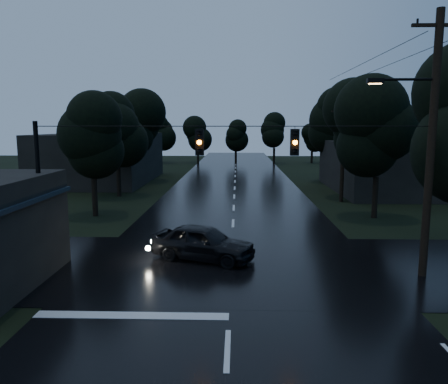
{
  "coord_description": "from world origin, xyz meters",
  "views": [
    {
      "loc": [
        0.24,
        -5.63,
        5.81
      ],
      "look_at": [
        -0.38,
        14.7,
        2.72
      ],
      "focal_mm": 35.0,
      "sensor_mm": 36.0,
      "label": 1
    }
  ],
  "objects": [
    {
      "name": "main_road",
      "position": [
        0.0,
        30.0,
        0.0
      ],
      "size": [
        12.0,
        120.0,
        0.02
      ],
      "primitive_type": "cube",
      "color": "black",
      "rests_on": "ground"
    },
    {
      "name": "cross_street",
      "position": [
        0.0,
        12.0,
        0.0
      ],
      "size": [
        60.0,
        9.0,
        0.02
      ],
      "primitive_type": "cube",
      "color": "black",
      "rests_on": "ground"
    },
    {
      "name": "building_far_right",
      "position": [
        14.0,
        34.0,
        2.2
      ],
      "size": [
        10.0,
        14.0,
        4.4
      ],
      "primitive_type": "cube",
      "color": "black",
      "rests_on": "ground"
    },
    {
      "name": "building_far_left",
      "position": [
        -14.0,
        40.0,
        2.5
      ],
      "size": [
        10.0,
        16.0,
        5.0
      ],
      "primitive_type": "cube",
      "color": "black",
      "rests_on": "ground"
    },
    {
      "name": "utility_pole_main",
      "position": [
        7.41,
        11.0,
        5.26
      ],
      "size": [
        3.5,
        0.3,
        10.0
      ],
      "color": "black",
      "rests_on": "ground"
    },
    {
      "name": "utility_pole_far",
      "position": [
        8.3,
        28.0,
        3.88
      ],
      "size": [
        2.0,
        0.3,
        7.5
      ],
      "color": "black",
      "rests_on": "ground"
    },
    {
      "name": "anchor_pole_left",
      "position": [
        -7.5,
        11.0,
        3.0
      ],
      "size": [
        0.18,
        0.18,
        6.0
      ],
      "primitive_type": "cylinder",
      "color": "black",
      "rests_on": "ground"
    },
    {
      "name": "span_signals",
      "position": [
        0.56,
        10.99,
        5.24
      ],
      "size": [
        15.0,
        0.37,
        1.12
      ],
      "color": "black",
      "rests_on": "ground"
    },
    {
      "name": "tree_left_a",
      "position": [
        -9.0,
        22.0,
        5.24
      ],
      "size": [
        3.92,
        3.92,
        8.26
      ],
      "color": "black",
      "rests_on": "ground"
    },
    {
      "name": "tree_left_b",
      "position": [
        -9.6,
        30.0,
        5.62
      ],
      "size": [
        4.2,
        4.2,
        8.85
      ],
      "color": "black",
      "rests_on": "ground"
    },
    {
      "name": "tree_left_c",
      "position": [
        -10.2,
        40.0,
        5.99
      ],
      "size": [
        4.48,
        4.48,
        9.44
      ],
      "color": "black",
      "rests_on": "ground"
    },
    {
      "name": "tree_right_a",
      "position": [
        9.0,
        22.0,
        5.62
      ],
      "size": [
        4.2,
        4.2,
        8.85
      ],
      "color": "black",
      "rests_on": "ground"
    },
    {
      "name": "tree_right_b",
      "position": [
        9.6,
        30.0,
        5.99
      ],
      "size": [
        4.48,
        4.48,
        9.44
      ],
      "color": "black",
      "rests_on": "ground"
    },
    {
      "name": "tree_right_c",
      "position": [
        10.2,
        40.0,
        6.37
      ],
      "size": [
        4.76,
        4.76,
        10.03
      ],
      "color": "black",
      "rests_on": "ground"
    },
    {
      "name": "car",
      "position": [
        -1.24,
        12.82,
        0.78
      ],
      "size": [
        4.92,
        3.32,
        1.55
      ],
      "primitive_type": "imported",
      "rotation": [
        0.0,
        0.0,
        1.21
      ],
      "color": "black",
      "rests_on": "ground"
    }
  ]
}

